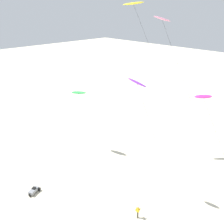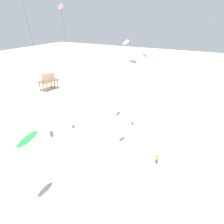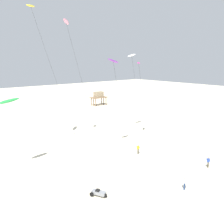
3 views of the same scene
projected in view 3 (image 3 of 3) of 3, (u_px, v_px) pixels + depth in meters
The scene contains 12 objects.
ground_plane at pixel (152, 184), 31.82m from camera, with size 260.00×260.00×0.00m, color beige.
kite_green at pixel (9, 101), 32.93m from camera, with size 3.87×1.73×10.85m.
kite_purple at pixel (113, 62), 39.09m from camera, with size 6.52×2.96×16.22m.
kite_yellow at pixel (31, 8), 38.58m from camera, with size 11.25×6.03×24.63m.
kite_magenta at pixel (139, 65), 45.34m from camera, with size 7.17×3.75×15.61m.
kite_white at pixel (132, 56), 50.34m from camera, with size 8.04×3.66×17.28m.
kite_pink at pixel (67, 24), 42.21m from camera, with size 9.79×5.10×22.85m.
kite_flyer_nearest at pixel (138, 149), 41.90m from camera, with size 0.53×0.50×1.67m.
kite_flyer_middle at pixel (208, 162), 36.59m from camera, with size 0.71×0.71×1.67m.
kite_flyer_furthest at pixel (185, 183), 30.31m from camera, with size 0.70×0.71×1.67m.
stilt_house at pixel (99, 96), 87.32m from camera, with size 5.82×3.24×4.87m.
beach_buggy at pixel (98, 193), 28.97m from camera, with size 1.56×2.10×0.82m.
Camera 3 is at (-22.72, -19.06, 15.80)m, focal length 39.19 mm.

